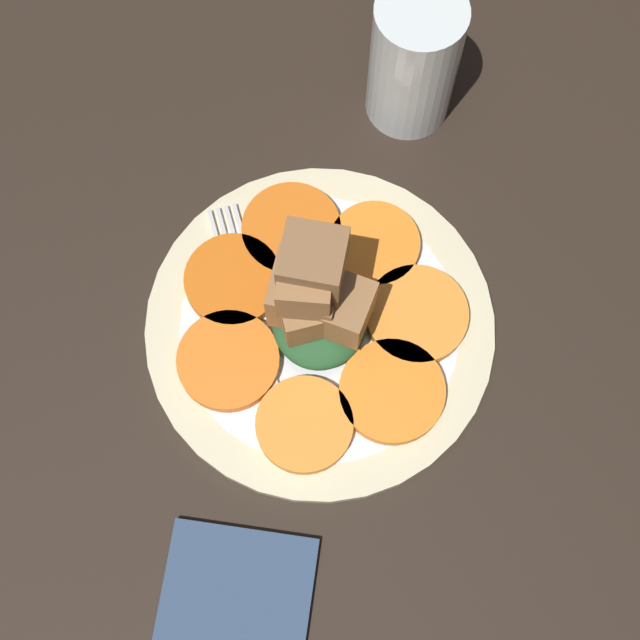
{
  "coord_description": "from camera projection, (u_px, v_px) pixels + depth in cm",
  "views": [
    {
      "loc": [
        20.83,
        2.98,
        66.86
      ],
      "look_at": [
        0.0,
        0.0,
        4.1
      ],
      "focal_mm": 50.0,
      "sensor_mm": 36.0,
      "label": 1
    }
  ],
  "objects": [
    {
      "name": "carrot_slice_6",
      "position": [
        374.0,
        245.0,
        0.69
      ],
      "size": [
        7.0,
        7.0,
        1.12
      ],
      "primitive_type": "cylinder",
      "color": "orange",
      "rests_on": "plate"
    },
    {
      "name": "carrot_slice_2",
      "position": [
        228.0,
        361.0,
        0.66
      ],
      "size": [
        7.6,
        7.6,
        1.12
      ],
      "primitive_type": "cylinder",
      "color": "orange",
      "rests_on": "plate"
    },
    {
      "name": "carrot_slice_4",
      "position": [
        392.0,
        392.0,
        0.65
      ],
      "size": [
        7.78,
        7.78,
        1.12
      ],
      "primitive_type": "cylinder",
      "color": "orange",
      "rests_on": "plate"
    },
    {
      "name": "carrot_slice_1",
      "position": [
        233.0,
        281.0,
        0.68
      ],
      "size": [
        7.41,
        7.41,
        1.12
      ],
      "primitive_type": "cylinder",
      "color": "#D66114",
      "rests_on": "plate"
    },
    {
      "name": "carrot_slice_5",
      "position": [
        417.0,
        315.0,
        0.67
      ],
      "size": [
        7.74,
        7.74,
        1.12
      ],
      "primitive_type": "cylinder",
      "color": "orange",
      "rests_on": "plate"
    },
    {
      "name": "carrot_slice_0",
      "position": [
        291.0,
        230.0,
        0.69
      ],
      "size": [
        7.7,
        7.7,
        1.12
      ],
      "primitive_type": "cylinder",
      "color": "orange",
      "rests_on": "plate"
    },
    {
      "name": "water_glass",
      "position": [
        414.0,
        61.0,
        0.69
      ],
      "size": [
        6.95,
        6.95,
        12.06
      ],
      "color": "silver",
      "rests_on": "table_slab"
    },
    {
      "name": "center_pile",
      "position": [
        316.0,
        299.0,
        0.63
      ],
      "size": [
        7.92,
        7.61,
        10.85
      ],
      "color": "#235128",
      "rests_on": "plate"
    },
    {
      "name": "plate",
      "position": [
        320.0,
        327.0,
        0.68
      ],
      "size": [
        26.5,
        26.5,
        1.05
      ],
      "color": "beige",
      "rests_on": "table_slab"
    },
    {
      "name": "fork",
      "position": [
        249.0,
        307.0,
        0.67
      ],
      "size": [
        17.26,
        8.99,
        0.4
      ],
      "rotation": [
        0.0,
        0.0,
        0.42
      ],
      "color": "silver",
      "rests_on": "plate"
    },
    {
      "name": "table_slab",
      "position": [
        320.0,
        333.0,
        0.69
      ],
      "size": [
        120.0,
        120.0,
        2.0
      ],
      "primitive_type": "cube",
      "color": "black",
      "rests_on": "ground"
    },
    {
      "name": "carrot_slice_3",
      "position": [
        303.0,
        425.0,
        0.64
      ],
      "size": [
        7.09,
        7.09,
        1.12
      ],
      "primitive_type": "cylinder",
      "color": "orange",
      "rests_on": "plate"
    }
  ]
}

